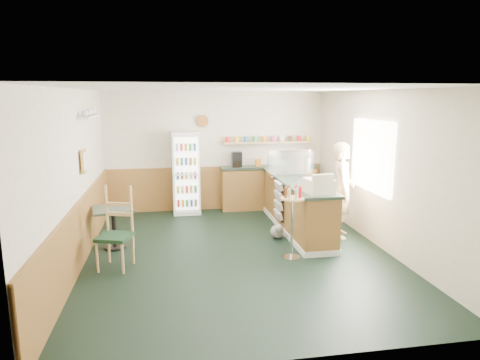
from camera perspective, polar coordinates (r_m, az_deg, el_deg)
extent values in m
plane|color=black|center=(7.27, -0.36, -9.76)|extent=(6.00, 6.00, 0.00)
cube|color=beige|center=(9.85, -3.21, 3.85)|extent=(5.00, 0.02, 2.70)
cube|color=beige|center=(6.96, -21.21, 0.10)|extent=(0.02, 6.00, 2.70)
cube|color=beige|center=(7.71, 18.37, 1.29)|extent=(0.02, 6.00, 2.70)
cube|color=silver|center=(6.79, -0.38, 12.13)|extent=(5.00, 6.00, 0.02)
cube|color=olive|center=(9.96, -3.13, -1.04)|extent=(4.98, 0.05, 1.00)
cube|color=olive|center=(7.15, -20.42, -6.59)|extent=(0.05, 5.98, 1.00)
cube|color=white|center=(7.92, 17.13, 3.08)|extent=(0.06, 1.45, 1.25)
cube|color=tan|center=(7.40, -20.12, 2.36)|extent=(0.03, 0.32, 0.38)
cube|color=silver|center=(7.82, -19.45, 8.00)|extent=(0.18, 1.20, 0.03)
cylinder|color=#9F5C27|center=(9.69, -4.99, 7.86)|extent=(0.26, 0.04, 0.26)
cube|color=olive|center=(8.42, 7.56, -3.53)|extent=(0.60, 2.95, 0.95)
cube|color=silver|center=(8.54, 7.48, -6.30)|extent=(0.64, 2.97, 0.10)
cube|color=#2C3C30|center=(8.31, 7.65, -0.13)|extent=(0.68, 3.01, 0.05)
cube|color=olive|center=(10.00, 3.83, -1.14)|extent=(2.20, 0.38, 0.95)
cube|color=#2C3C30|center=(9.91, 3.87, 1.75)|extent=(2.24, 0.42, 0.05)
cube|color=tan|center=(9.91, 3.80, 5.05)|extent=(2.10, 0.22, 0.04)
cube|color=black|center=(9.73, -0.42, 2.76)|extent=(0.22, 0.18, 0.34)
cylinder|color=#B2664C|center=(9.73, -1.67, 5.43)|extent=(0.10, 0.10, 0.12)
cylinder|color=#B2664C|center=(9.76, -0.44, 5.45)|extent=(0.10, 0.10, 0.12)
cylinder|color=#B2664C|center=(9.79, 0.79, 5.47)|extent=(0.10, 0.10, 0.12)
cylinder|color=#B2664C|center=(9.83, 2.00, 5.49)|extent=(0.10, 0.10, 0.12)
cylinder|color=#B2664C|center=(9.88, 3.21, 5.50)|extent=(0.10, 0.10, 0.12)
cylinder|color=#B2664C|center=(9.93, 4.40, 5.51)|extent=(0.10, 0.10, 0.12)
cylinder|color=#B2664C|center=(9.98, 5.58, 5.52)|extent=(0.10, 0.10, 0.12)
cylinder|color=#B2664C|center=(10.04, 6.75, 5.53)|extent=(0.10, 0.10, 0.12)
cylinder|color=#B2664C|center=(10.10, 7.91, 5.54)|extent=(0.10, 0.10, 0.12)
cylinder|color=#B2664C|center=(10.16, 9.05, 5.54)|extent=(0.10, 0.10, 0.12)
cube|color=white|center=(9.64, -7.22, 0.99)|extent=(0.60, 0.43, 1.83)
cube|color=white|center=(9.41, -7.15, 0.80)|extent=(0.50, 0.02, 1.61)
cube|color=silver|center=(9.34, -7.13, 0.73)|extent=(0.54, 0.02, 1.67)
cube|color=silver|center=(8.81, 6.62, 0.89)|extent=(0.87, 0.46, 0.06)
cube|color=silver|center=(8.77, 6.66, 2.48)|extent=(0.85, 0.44, 0.44)
cube|color=beige|center=(7.19, 10.45, -0.78)|extent=(0.46, 0.48, 0.24)
imported|color=tan|center=(8.09, 13.46, -1.35)|extent=(0.61, 0.71, 1.77)
cylinder|color=silver|center=(7.12, 6.84, -10.19)|extent=(0.29, 0.29, 0.02)
cylinder|color=silver|center=(6.96, 6.93, -6.41)|extent=(0.04, 0.04, 0.98)
cylinder|color=tan|center=(6.83, 7.03, -2.48)|extent=(0.38, 0.38, 0.03)
cylinder|color=red|center=(6.81, 8.01, -1.71)|extent=(0.05, 0.05, 0.17)
cylinder|color=red|center=(6.91, 7.52, -1.52)|extent=(0.05, 0.05, 0.17)
cylinder|color=red|center=(6.91, 6.56, -1.50)|extent=(0.05, 0.05, 0.17)
cylinder|color=red|center=(6.81, 6.08, -1.67)|extent=(0.05, 0.05, 0.17)
cylinder|color=red|center=(6.71, 6.56, -1.86)|extent=(0.05, 0.05, 0.17)
cylinder|color=red|center=(6.71, 7.54, -1.89)|extent=(0.05, 0.05, 0.17)
cube|color=black|center=(8.42, 5.24, -5.08)|extent=(0.05, 0.47, 0.03)
cube|color=silver|center=(8.39, 5.12, -4.63)|extent=(0.09, 0.43, 0.16)
cube|color=black|center=(8.37, 5.26, -3.81)|extent=(0.05, 0.47, 0.03)
cube|color=silver|center=(8.34, 5.14, -3.36)|extent=(0.09, 0.43, 0.16)
cube|color=black|center=(8.32, 5.29, -2.53)|extent=(0.05, 0.47, 0.03)
cube|color=silver|center=(8.30, 5.16, -2.07)|extent=(0.09, 0.43, 0.16)
cube|color=black|center=(8.28, 5.31, -1.23)|extent=(0.05, 0.47, 0.03)
cube|color=silver|center=(8.26, 5.18, -0.76)|extent=(0.09, 0.43, 0.16)
cylinder|color=black|center=(7.81, -16.30, -8.57)|extent=(0.37, 0.37, 0.04)
cylinder|color=black|center=(7.71, -16.44, -6.22)|extent=(0.07, 0.07, 0.65)
cube|color=#2C3C30|center=(7.62, -16.58, -3.74)|extent=(0.76, 0.76, 0.04)
cube|color=black|center=(6.79, -16.37, -7.29)|extent=(0.59, 0.59, 0.06)
cylinder|color=tan|center=(6.71, -18.16, -9.91)|extent=(0.04, 0.04, 0.49)
cylinder|color=tan|center=(6.66, -14.72, -9.88)|extent=(0.04, 0.04, 0.49)
cylinder|color=tan|center=(7.08, -17.70, -8.77)|extent=(0.04, 0.04, 0.49)
cylinder|color=tan|center=(7.03, -14.44, -8.73)|extent=(0.04, 0.04, 0.49)
cube|color=tan|center=(6.88, -16.35, -3.76)|extent=(0.41, 0.17, 0.75)
sphere|color=gray|center=(8.00, 4.97, -6.89)|extent=(0.25, 0.25, 0.25)
sphere|color=gray|center=(7.85, 5.21, -6.45)|extent=(0.15, 0.15, 0.15)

